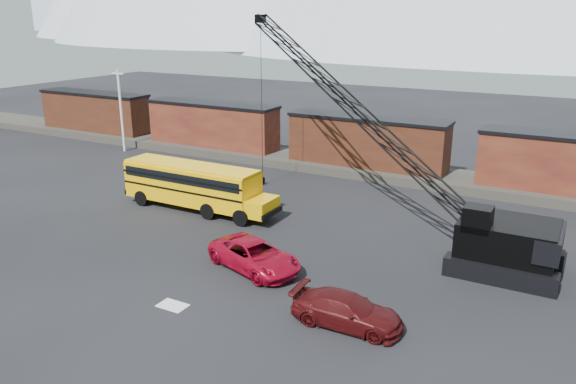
{
  "coord_description": "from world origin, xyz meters",
  "views": [
    {
      "loc": [
        16.49,
        -21.89,
        13.02
      ],
      "look_at": [
        1.31,
        5.73,
        3.0
      ],
      "focal_mm": 35.0,
      "sensor_mm": 36.0,
      "label": 1
    }
  ],
  "objects_px": {
    "school_bus": "(196,185)",
    "red_pickup": "(255,256)",
    "crawler_crane": "(352,106)",
    "maroon_suv": "(347,311)"
  },
  "relations": [
    {
      "from": "school_bus",
      "to": "red_pickup",
      "type": "relative_size",
      "value": 2.09
    },
    {
      "from": "school_bus",
      "to": "crawler_crane",
      "type": "xyz_separation_m",
      "value": [
        9.87,
        3.67,
        5.67
      ]
    },
    {
      "from": "red_pickup",
      "to": "maroon_suv",
      "type": "relative_size",
      "value": 1.13
    },
    {
      "from": "school_bus",
      "to": "maroon_suv",
      "type": "bearing_deg",
      "value": -30.84
    },
    {
      "from": "red_pickup",
      "to": "crawler_crane",
      "type": "distance_m",
      "value": 11.97
    },
    {
      "from": "school_bus",
      "to": "maroon_suv",
      "type": "xyz_separation_m",
      "value": [
        15.18,
        -9.06,
        -1.08
      ]
    },
    {
      "from": "school_bus",
      "to": "red_pickup",
      "type": "height_order",
      "value": "school_bus"
    },
    {
      "from": "red_pickup",
      "to": "crawler_crane",
      "type": "xyz_separation_m",
      "value": [
        1.22,
        9.85,
        6.69
      ]
    },
    {
      "from": "school_bus",
      "to": "crawler_crane",
      "type": "relative_size",
      "value": 0.51
    },
    {
      "from": "crawler_crane",
      "to": "maroon_suv",
      "type": "bearing_deg",
      "value": -67.37
    }
  ]
}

